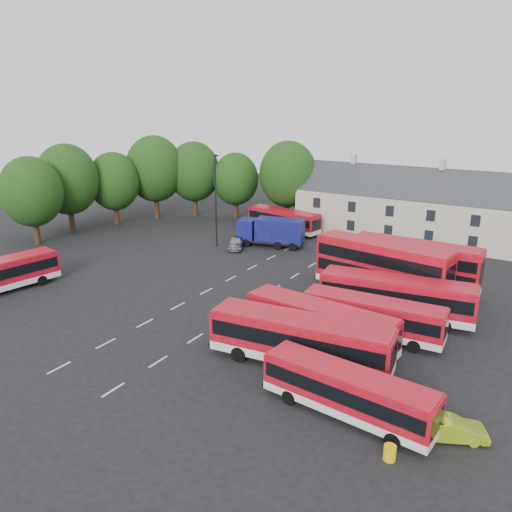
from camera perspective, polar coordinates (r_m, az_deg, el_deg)
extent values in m
plane|color=black|center=(44.52, -7.26, -4.83)|extent=(140.00, 140.00, 0.00)
cube|color=beige|center=(35.83, -21.60, -11.79)|extent=(0.15, 1.80, 0.01)
cube|color=beige|center=(37.99, -16.79, -9.54)|extent=(0.15, 1.80, 0.01)
cube|color=beige|center=(40.43, -12.59, -7.50)|extent=(0.15, 1.80, 0.01)
cube|color=beige|center=(43.11, -8.92, -5.66)|extent=(0.15, 1.80, 0.01)
cube|color=beige|center=(45.98, -5.71, -4.03)|extent=(0.15, 1.80, 0.01)
cube|color=beige|center=(49.00, -2.90, -2.58)|extent=(0.15, 1.80, 0.01)
cube|color=beige|center=(52.16, -0.43, -1.30)|extent=(0.15, 1.80, 0.01)
cube|color=beige|center=(55.43, 1.75, -0.17)|extent=(0.15, 1.80, 0.01)
cube|color=beige|center=(58.79, 3.69, 0.84)|extent=(0.15, 1.80, 0.01)
cube|color=beige|center=(32.37, -16.01, -14.50)|extent=(0.15, 1.80, 0.01)
cube|color=beige|center=(34.75, -11.12, -11.76)|extent=(0.15, 1.80, 0.01)
cube|color=beige|center=(37.40, -6.96, -9.32)|extent=(0.15, 1.80, 0.01)
cube|color=beige|center=(40.28, -3.42, -7.18)|extent=(0.15, 1.80, 0.01)
cube|color=beige|center=(43.34, -0.40, -5.31)|extent=(0.15, 1.80, 0.01)
cube|color=beige|center=(46.53, 2.21, -3.69)|extent=(0.15, 1.80, 0.01)
cube|color=beige|center=(49.85, 4.46, -2.26)|extent=(0.15, 1.80, 0.01)
cube|color=beige|center=(53.26, 6.43, -1.02)|extent=(0.15, 1.80, 0.01)
cube|color=beige|center=(56.74, 8.16, 0.08)|extent=(0.15, 1.80, 0.01)
cylinder|color=black|center=(65.82, -23.83, 2.90)|extent=(0.70, 0.70, 3.85)
ellipsoid|color=#10370F|center=(64.96, -24.31, 6.71)|extent=(7.26, 7.26, 8.35)
cylinder|color=black|center=(70.01, -20.35, 4.25)|extent=(0.70, 0.70, 4.20)
ellipsoid|color=#10370F|center=(69.15, -20.77, 8.18)|extent=(7.92, 7.92, 9.11)
cylinder|color=black|center=(72.36, -15.64, 4.88)|extent=(0.70, 0.70, 3.67)
ellipsoid|color=#10370F|center=(71.60, -15.92, 8.21)|extent=(6.93, 6.93, 7.97)
cylinder|color=black|center=(75.05, -11.28, 5.90)|extent=(0.70, 0.70, 4.38)
ellipsoid|color=#10370F|center=(74.23, -11.51, 9.74)|extent=(8.25, 8.25, 9.49)
cylinder|color=black|center=(75.50, -6.96, 6.04)|extent=(0.70, 0.70, 4.02)
ellipsoid|color=#10370F|center=(74.73, -7.10, 9.55)|extent=(7.59, 7.59, 8.73)
cylinder|color=black|center=(73.66, -2.30, 5.66)|extent=(0.70, 0.70, 3.50)
ellipsoid|color=#10370F|center=(72.94, -2.34, 8.78)|extent=(6.60, 6.60, 7.59)
cylinder|color=black|center=(70.42, 3.60, 5.38)|extent=(0.70, 0.70, 4.20)
ellipsoid|color=#10370F|center=(69.57, 3.68, 9.31)|extent=(7.92, 7.92, 9.11)
cube|color=beige|center=(64.65, 19.93, 3.86)|extent=(35.00, 7.00, 5.50)
cube|color=#2D3035|center=(64.11, 20.19, 6.25)|extent=(35.70, 7.13, 7.13)
cube|color=beige|center=(66.51, 11.12, 10.81)|extent=(0.60, 0.90, 1.20)
cube|color=beige|center=(63.53, 20.56, 9.75)|extent=(0.60, 0.90, 1.20)
cube|color=silver|center=(29.11, 10.31, -16.40)|extent=(9.95, 3.20, 0.49)
cube|color=#A80A1A|center=(28.51, 10.43, -14.54)|extent=(9.95, 3.20, 1.73)
cube|color=black|center=(28.49, 10.44, -14.47)|extent=(9.56, 3.22, 0.84)
cube|color=#A80A1A|center=(28.05, 10.53, -12.96)|extent=(9.74, 3.09, 0.11)
cylinder|color=black|center=(29.79, 3.80, -15.83)|extent=(0.91, 0.34, 0.89)
cylinder|color=black|center=(29.07, 16.98, -17.58)|extent=(0.91, 0.34, 0.89)
cube|color=silver|center=(33.42, 5.00, -11.08)|extent=(12.20, 4.03, 0.60)
cube|color=#A80A1A|center=(32.80, 5.06, -8.99)|extent=(12.20, 4.03, 2.12)
cube|color=black|center=(32.77, 5.06, -8.91)|extent=(11.73, 4.04, 1.03)
cube|color=#A80A1A|center=(32.32, 5.11, -7.22)|extent=(11.95, 3.89, 0.13)
cylinder|color=black|center=(33.91, -1.96, -11.15)|extent=(1.12, 0.42, 1.09)
cylinder|color=black|center=(33.70, 11.98, -11.75)|extent=(1.12, 0.42, 1.09)
cube|color=silver|center=(36.00, 7.23, -9.06)|extent=(11.30, 3.61, 0.56)
cube|color=#A80A1A|center=(35.46, 7.30, -7.24)|extent=(11.30, 3.61, 1.97)
cube|color=black|center=(35.44, 7.31, -7.16)|extent=(10.87, 3.63, 0.96)
cube|color=#A80A1A|center=(35.05, 7.37, -5.70)|extent=(11.07, 3.49, 0.12)
cylinder|color=black|center=(36.97, 1.49, -8.66)|extent=(1.03, 0.38, 1.01)
cylinder|color=black|center=(35.66, 13.17, -10.19)|extent=(1.03, 0.38, 1.01)
cube|color=silver|center=(38.12, 13.05, -7.93)|extent=(10.42, 2.91, 0.52)
cube|color=#A80A1A|center=(37.64, 13.17, -6.32)|extent=(10.42, 2.91, 1.83)
cube|color=black|center=(37.62, 13.17, -6.25)|extent=(10.01, 2.94, 0.89)
cube|color=#A80A1A|center=(37.27, 13.27, -4.96)|extent=(10.21, 2.80, 0.11)
cylinder|color=black|center=(38.18, 7.78, -8.00)|extent=(0.95, 0.31, 0.94)
cylinder|color=black|center=(38.59, 18.21, -8.48)|extent=(0.95, 0.31, 0.94)
cube|color=silver|center=(41.57, 15.61, -5.77)|extent=(12.16, 4.28, 0.60)
cube|color=#A80A1A|center=(41.08, 15.76, -4.03)|extent=(12.16, 4.28, 2.11)
cube|color=black|center=(41.06, 15.76, -3.96)|extent=(11.70, 4.28, 1.03)
cube|color=#A80A1A|center=(40.69, 15.89, -2.58)|extent=(11.91, 4.14, 0.13)
cylinder|color=black|center=(41.18, 10.05, -6.05)|extent=(1.11, 0.45, 1.08)
cylinder|color=black|center=(42.57, 20.92, -6.19)|extent=(1.11, 0.45, 1.08)
cube|color=silver|center=(45.90, 14.01, -3.40)|extent=(12.24, 4.51, 0.60)
cube|color=#A80A1A|center=(45.21, 14.20, -0.89)|extent=(12.24, 4.51, 3.64)
cube|color=black|center=(45.43, 14.14, -1.74)|extent=(11.77, 4.50, 1.03)
cube|color=#A80A1A|center=(44.67, 14.38, 1.39)|extent=(11.98, 4.37, 0.13)
cylinder|color=black|center=(46.67, 9.11, -3.13)|extent=(1.12, 0.47, 1.09)
cylinder|color=black|center=(45.69, 18.97, -4.36)|extent=(1.12, 0.47, 1.09)
cube|color=black|center=(45.00, 14.27, -0.04)|extent=(11.77, 4.50, 1.03)
cube|color=silver|center=(47.88, 17.48, -2.88)|extent=(11.36, 2.84, 0.57)
cube|color=#A80A1A|center=(47.25, 17.69, -0.60)|extent=(11.36, 2.84, 3.44)
cube|color=black|center=(47.46, 17.62, -1.37)|extent=(10.91, 2.89, 0.98)
cube|color=#A80A1A|center=(46.76, 17.89, 1.46)|extent=(11.13, 2.73, 0.12)
cylinder|color=black|center=(47.91, 12.91, -2.85)|extent=(1.03, 0.31, 1.03)
cylinder|color=black|center=(48.35, 21.94, -3.53)|extent=(1.03, 0.31, 1.03)
cube|color=black|center=(47.06, 17.77, 0.17)|extent=(10.91, 2.89, 0.98)
cylinder|color=black|center=(53.07, -24.41, -2.04)|extent=(0.41, 1.00, 0.97)
cube|color=silver|center=(66.22, 3.17, 3.40)|extent=(10.73, 4.20, 0.52)
cube|color=#A80A1A|center=(65.94, 3.19, 4.41)|extent=(10.73, 4.20, 1.86)
cube|color=black|center=(65.93, 3.19, 4.45)|extent=(10.33, 4.18, 0.90)
cube|color=#A80A1A|center=(65.73, 3.20, 5.24)|extent=(10.51, 4.07, 0.11)
cylinder|color=black|center=(67.57, 0.37, 3.49)|extent=(0.98, 0.43, 0.95)
cylinder|color=black|center=(65.17, 6.06, 2.86)|extent=(0.98, 0.43, 0.95)
cube|color=black|center=(59.53, 1.68, 1.71)|extent=(8.07, 3.91, 0.29)
cube|color=#0F1059|center=(60.02, -1.00, 3.14)|extent=(2.49, 2.84, 2.34)
cube|color=black|center=(60.22, -1.84, 3.53)|extent=(0.60, 2.03, 1.17)
cube|color=#0F1059|center=(58.87, 2.74, 2.99)|extent=(5.98, 3.72, 2.63)
cylinder|color=black|center=(59.33, -1.15, 1.51)|extent=(1.01, 0.50, 0.97)
cylinder|color=black|center=(59.91, 4.69, 1.61)|extent=(1.01, 0.50, 0.97)
imported|color=#979A9E|center=(58.75, -2.29, 1.57)|extent=(3.41, 4.55, 1.44)
imported|color=#96BB1C|center=(28.90, 21.32, -17.91)|extent=(3.89, 2.75, 1.22)
cylinder|color=yellow|center=(26.82, 15.04, -20.89)|extent=(0.62, 0.62, 0.77)
cylinder|color=black|center=(58.65, -4.62, 6.18)|extent=(0.19, 0.19, 10.75)
cube|color=black|center=(57.56, -4.59, 11.38)|extent=(0.70, 0.52, 0.19)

